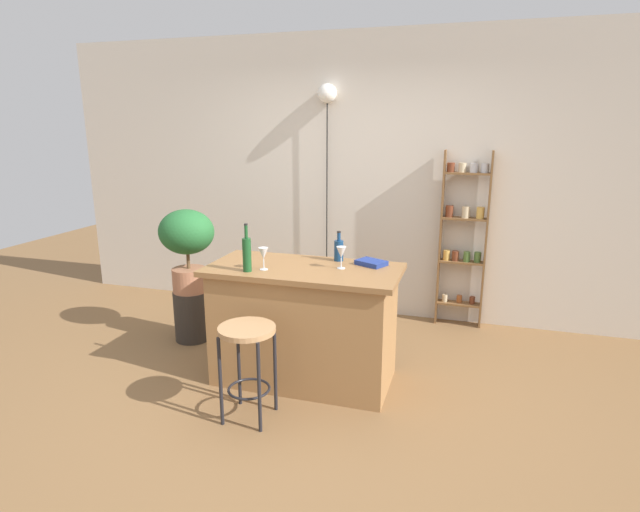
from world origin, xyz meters
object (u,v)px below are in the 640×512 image
Objects in this scene: potted_plant at (187,241)px; wine_glass_left at (341,253)px; plant_stool at (192,315)px; bottle_olive_oil at (339,250)px; wine_glass_center at (263,254)px; pendant_globe_light at (327,99)px; cookbook at (371,263)px; spice_shelf at (463,234)px; bottle_spirits_clear at (247,253)px; bar_stool at (248,349)px.

potted_plant is 1.55m from wine_glass_left.
plant_stool is 1.62m from bottle_olive_oil.
pendant_globe_light reaches higher than wine_glass_center.
bottle_olive_oil is at bearing -69.96° from pendant_globe_light.
pendant_globe_light is (-0.73, 1.33, 1.25)m from cookbook.
spice_shelf reaches higher than plant_stool.
pendant_globe_light reaches higher than cookbook.
pendant_globe_light is at bearing 49.40° from potted_plant.
bottle_spirits_clear is at bearing -36.09° from plant_stool.
bar_stool is 2.53m from spice_shelf.
cookbook is (1.69, -0.21, -0.01)m from potted_plant.
bottle_spirits_clear is at bearing -139.26° from bottle_olive_oil.
potted_plant is 4.56× the size of wine_glass_left.
wine_glass_center is at bearing -128.03° from cookbook.
wine_glass_center is at bearing 99.03° from bar_stool.
bottle_olive_oil is at bearing 66.76° from bar_stool.
bottle_spirits_clear is at bearing -129.78° from spice_shelf.
plant_stool is 1.33× the size of bottle_spirits_clear.
potted_plant is at bearing 149.83° from wine_glass_center.
bar_stool is 1.54m from potted_plant.
bottle_spirits_clear is at bearing 112.91° from bar_stool.
bottle_spirits_clear reaches higher than potted_plant.
bottle_olive_oil is at bearing -125.33° from spice_shelf.
bottle_spirits_clear reaches higher than wine_glass_center.
pendant_globe_light is at bearing 49.40° from plant_stool.
bottle_olive_oil is (-0.89, -1.26, 0.08)m from spice_shelf.
potted_plant is (0.00, 0.00, 0.70)m from plant_stool.
cookbook is (-0.63, -1.31, 0.01)m from spice_shelf.
bottle_olive_oil is 0.28m from cookbook.
bottle_spirits_clear reaches higher than bar_stool.
spice_shelf is 4.88× the size of bottle_spirits_clear.
potted_plant reaches higher than bottle_olive_oil.
bar_stool is 3.11× the size of cookbook.
plant_stool is 1.84m from cookbook.
wine_glass_left is (0.63, 0.27, -0.01)m from bottle_spirits_clear.
pendant_globe_light is (-1.36, 0.02, 1.26)m from spice_shelf.
bottle_olive_oil is at bearing -6.54° from potted_plant.
bottle_spirits_clear is (-0.17, 0.41, 0.54)m from bar_stool.
wine_glass_center is at bearing -129.07° from spice_shelf.
bottle_olive_oil reaches higher than cookbook.
cookbook is (0.19, 0.16, -0.10)m from wine_glass_left.
spice_shelf is 0.73× the size of pendant_globe_light.
bar_stool is 3.98× the size of wine_glass_left.
bar_stool is 2.80× the size of bottle_olive_oil.
potted_plant is at bearing -130.60° from pendant_globe_light.
potted_plant is at bearing 0.00° from plant_stool.
wine_glass_left is at bearing -13.94° from plant_stool.
bottle_spirits_clear reaches higher than cookbook.
spice_shelf is at bearing -0.94° from pendant_globe_light.
pendant_globe_light is (0.96, 1.12, 1.93)m from plant_stool.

